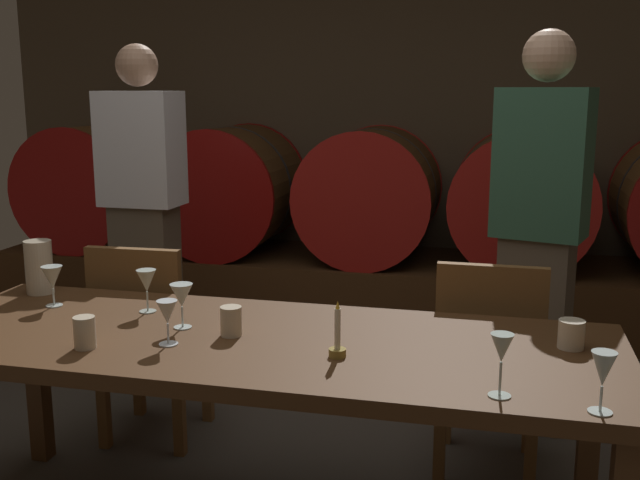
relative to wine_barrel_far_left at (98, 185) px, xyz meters
The scene contains 22 objects.
back_wall 2.11m from the wine_barrel_far_left, 15.66° to the left, with size 5.61×0.24×2.77m, color brown.
barrel_shelf 2.06m from the wine_barrel_far_left, ahead, with size 5.05×0.90×0.41m, color #4C2D16.
wine_barrel_far_left is the anchor object (origin of this frame).
wine_barrel_left 1.01m from the wine_barrel_far_left, ahead, with size 0.86×0.85×0.86m.
wine_barrel_center 1.97m from the wine_barrel_far_left, ahead, with size 0.86×0.85×0.86m.
wine_barrel_right 2.92m from the wine_barrel_far_left, ahead, with size 0.86×0.85×0.86m.
dining_table 3.32m from the wine_barrel_far_left, 51.75° to the right, with size 2.29×0.82×0.73m.
chair_left 2.45m from the wine_barrel_far_left, 55.93° to the right, with size 0.41×0.41×0.88m.
chair_right 3.42m from the wine_barrel_far_left, 35.41° to the right, with size 0.40×0.40×0.88m.
guest_left 1.79m from the wine_barrel_far_left, 53.08° to the right, with size 0.38×0.25×1.72m.
guest_right 3.29m from the wine_barrel_far_left, 26.11° to the right, with size 0.43×0.34×1.75m.
candle_center 3.59m from the wine_barrel_far_left, 49.36° to the right, with size 0.05×0.05×0.17m.
pitcher 2.53m from the wine_barrel_far_left, 65.18° to the right, with size 0.10×0.10×0.21m.
wine_glass_far_left 2.73m from the wine_barrel_far_left, 63.56° to the right, with size 0.08×0.08×0.15m.
wine_glass_left 2.90m from the wine_barrel_far_left, 56.96° to the right, with size 0.07×0.07×0.15m.
wine_glass_center_left 3.13m from the wine_barrel_far_left, 55.36° to the right, with size 0.08×0.08×0.15m.
wine_glass_center_right 3.28m from the wine_barrel_far_left, 56.64° to the right, with size 0.06×0.06×0.14m.
wine_glass_right 4.04m from the wine_barrel_far_left, 46.03° to the right, with size 0.06×0.06×0.17m.
wine_glass_far_right 4.24m from the wine_barrel_far_left, 44.11° to the right, with size 0.06×0.06×0.16m.
cup_left 3.23m from the wine_barrel_far_left, 60.97° to the right, with size 0.07×0.07×0.10m, color beige.
cup_center 3.26m from the wine_barrel_far_left, 53.12° to the right, with size 0.07×0.07×0.10m, color beige.
cup_right 3.90m from the wine_barrel_far_left, 39.44° to the right, with size 0.08×0.08×0.09m, color beige.
Camera 1 is at (0.81, -2.13, 1.50)m, focal length 41.90 mm.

